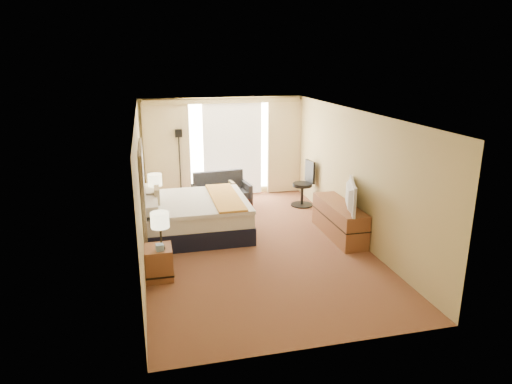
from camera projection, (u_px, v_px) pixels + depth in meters
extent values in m
cube|color=#501618|center=(253.00, 244.00, 9.12)|extent=(4.20, 7.00, 0.02)
cube|color=white|center=(253.00, 113.00, 8.38)|extent=(4.20, 7.00, 0.02)
cube|color=tan|center=(223.00, 147.00, 12.01)|extent=(4.20, 0.02, 2.60)
cube|color=tan|center=(319.00, 255.00, 5.48)|extent=(4.20, 0.02, 2.60)
cube|color=tan|center=(141.00, 188.00, 8.27)|extent=(0.02, 7.00, 2.60)
cube|color=tan|center=(354.00, 175.00, 9.22)|extent=(0.02, 7.00, 2.60)
cube|color=black|center=(143.00, 186.00, 8.48)|extent=(0.06, 1.85, 1.50)
cube|color=brown|center=(159.00, 263.00, 7.64)|extent=(0.45, 0.52, 0.55)
cube|color=brown|center=(155.00, 215.00, 9.97)|extent=(0.45, 0.52, 0.55)
cube|color=brown|center=(339.00, 220.00, 9.43)|extent=(0.50, 1.80, 0.70)
cube|color=silver|center=(232.00, 146.00, 12.03)|extent=(2.30, 0.02, 2.30)
cube|color=beige|center=(167.00, 152.00, 11.58)|extent=(1.15, 0.09, 2.50)
cube|color=beige|center=(284.00, 147.00, 12.28)|extent=(0.90, 0.09, 2.50)
cube|color=white|center=(233.00, 149.00, 12.01)|extent=(1.55, 0.04, 2.50)
cube|color=tan|center=(223.00, 101.00, 11.51)|extent=(4.00, 0.16, 0.12)
cube|color=black|center=(196.00, 225.00, 9.62)|extent=(2.17, 1.97, 0.36)
cube|color=white|center=(195.00, 210.00, 9.53)|extent=(2.12, 1.91, 0.31)
cube|color=white|center=(199.00, 201.00, 9.49)|extent=(1.99, 1.99, 0.07)
cube|color=orange|center=(225.00, 197.00, 9.60)|extent=(0.57, 1.99, 0.04)
cube|color=white|center=(150.00, 206.00, 8.79)|extent=(0.29, 0.81, 0.19)
cube|color=white|center=(150.00, 192.00, 9.68)|extent=(0.29, 0.81, 0.19)
cube|color=beige|center=(157.00, 196.00, 9.26)|extent=(0.10, 0.43, 0.37)
cube|color=#4E1D16|center=(222.00, 202.00, 11.32)|extent=(1.45, 0.90, 0.24)
cube|color=#303035|center=(222.00, 195.00, 11.21)|extent=(1.34, 0.74, 0.16)
cube|color=#303035|center=(218.00, 181.00, 11.45)|extent=(1.28, 0.30, 0.54)
cube|color=#303035|center=(197.00, 196.00, 11.03)|extent=(0.19, 0.74, 0.44)
cube|color=#303035|center=(246.00, 191.00, 11.47)|extent=(0.19, 0.74, 0.44)
cube|color=beige|center=(232.00, 188.00, 11.25)|extent=(0.12, 0.35, 0.31)
cube|color=black|center=(182.00, 199.00, 11.93)|extent=(0.23, 0.23, 0.03)
cylinder|color=black|center=(180.00, 168.00, 11.69)|extent=(0.03, 0.03, 1.65)
cube|color=black|center=(178.00, 133.00, 11.44)|extent=(0.17, 0.17, 0.19)
cylinder|color=black|center=(302.00, 205.00, 11.46)|extent=(0.55, 0.55, 0.03)
cylinder|color=black|center=(302.00, 194.00, 11.38)|extent=(0.07, 0.07, 0.50)
cylinder|color=black|center=(302.00, 185.00, 11.31)|extent=(0.49, 0.49, 0.08)
cube|color=black|center=(310.00, 171.00, 11.29)|extent=(0.11, 0.45, 0.55)
cube|color=black|center=(162.00, 247.00, 7.51)|extent=(0.11, 0.11, 0.04)
cylinder|color=black|center=(161.00, 236.00, 7.45)|extent=(0.03, 0.03, 0.37)
cylinder|color=beige|center=(160.00, 220.00, 7.38)|extent=(0.30, 0.30, 0.26)
cube|color=black|center=(156.00, 201.00, 9.92)|extent=(0.11, 0.11, 0.04)
cylinder|color=black|center=(156.00, 192.00, 9.86)|extent=(0.03, 0.03, 0.37)
cylinder|color=beige|center=(155.00, 180.00, 9.78)|extent=(0.30, 0.30, 0.26)
cube|color=#86A7CF|center=(160.00, 247.00, 7.43)|extent=(0.14, 0.14, 0.11)
cube|color=black|center=(158.00, 202.00, 9.81)|extent=(0.19, 0.15, 0.07)
imported|color=black|center=(347.00, 196.00, 8.85)|extent=(0.48, 1.00, 0.59)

